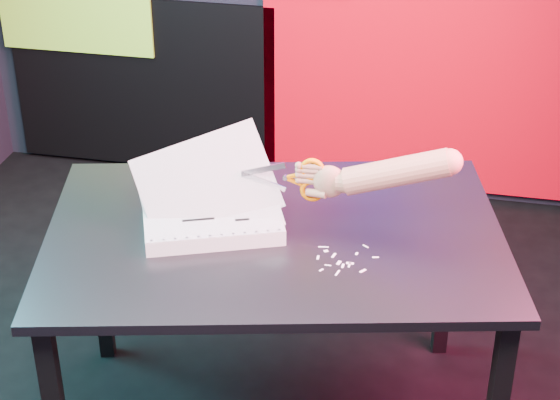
# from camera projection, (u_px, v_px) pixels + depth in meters

# --- Properties ---
(room) EXTENTS (3.01, 3.01, 2.71)m
(room) POSITION_uv_depth(u_px,v_px,m) (200.00, 6.00, 2.65)
(room) COLOR black
(room) RESTS_ON ground
(work_table) EXTENTS (1.50, 1.16, 0.75)m
(work_table) POSITION_uv_depth(u_px,v_px,m) (275.00, 254.00, 2.77)
(work_table) COLOR black
(work_table) RESTS_ON ground
(printout_stack) EXTENTS (0.49, 0.41, 0.30)m
(printout_stack) POSITION_uv_depth(u_px,v_px,m) (211.00, 217.00, 2.75)
(printout_stack) COLOR white
(printout_stack) RESTS_ON work_table
(scissors) EXTENTS (0.25, 0.02, 0.14)m
(scissors) POSITION_uv_depth(u_px,v_px,m) (306.00, 180.00, 2.70)
(scissors) COLOR #AFAFAF
(scissors) RESTS_ON printout_stack
(hand_forearm) EXTENTS (0.46, 0.09, 0.19)m
(hand_forearm) POSITION_uv_depth(u_px,v_px,m) (385.00, 173.00, 2.64)
(hand_forearm) COLOR #A36A55
(hand_forearm) RESTS_ON work_table
(paper_clippings) EXTENTS (0.18, 0.17, 0.00)m
(paper_clippings) POSITION_uv_depth(u_px,v_px,m) (342.00, 261.00, 2.59)
(paper_clippings) COLOR silver
(paper_clippings) RESTS_ON work_table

